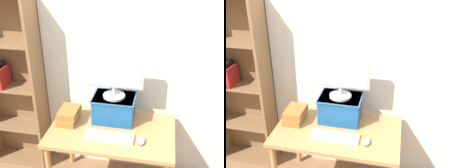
# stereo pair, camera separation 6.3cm
# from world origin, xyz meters

# --- Properties ---
(back_wall) EXTENTS (7.00, 0.08, 2.60)m
(back_wall) POSITION_xyz_m (0.00, 0.43, 1.30)
(back_wall) COLOR silver
(back_wall) RESTS_ON ground_plane
(desk) EXTENTS (1.13, 0.68, 0.73)m
(desk) POSITION_xyz_m (0.00, 0.00, 0.64)
(desk) COLOR #B7844C
(desk) RESTS_ON ground_plane
(bookshelf_unit) EXTENTS (0.66, 0.28, 1.85)m
(bookshelf_unit) POSITION_xyz_m (-1.12, 0.27, 0.94)
(bookshelf_unit) COLOR olive
(bookshelf_unit) RESTS_ON ground_plane
(riser_box) EXTENTS (0.40, 0.29, 0.25)m
(riser_box) POSITION_xyz_m (-0.01, 0.17, 0.86)
(riser_box) COLOR #195189
(riser_box) RESTS_ON desk
(computer_monitor) EXTENTS (0.53, 0.20, 0.38)m
(computer_monitor) POSITION_xyz_m (-0.01, 0.17, 1.19)
(computer_monitor) COLOR #B7B7BA
(computer_monitor) RESTS_ON riser_box
(keyboard) EXTENTS (0.42, 0.14, 0.02)m
(keyboard) POSITION_xyz_m (0.01, -0.12, 0.74)
(keyboard) COLOR silver
(keyboard) RESTS_ON desk
(computer_mouse) EXTENTS (0.06, 0.10, 0.04)m
(computer_mouse) POSITION_xyz_m (0.28, -0.14, 0.75)
(computer_mouse) COLOR #99999E
(computer_mouse) RESTS_ON desk
(book_stack) EXTENTS (0.17, 0.25, 0.13)m
(book_stack) POSITION_xyz_m (-0.42, 0.06, 0.79)
(book_stack) COLOR #AD662D
(book_stack) RESTS_ON desk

